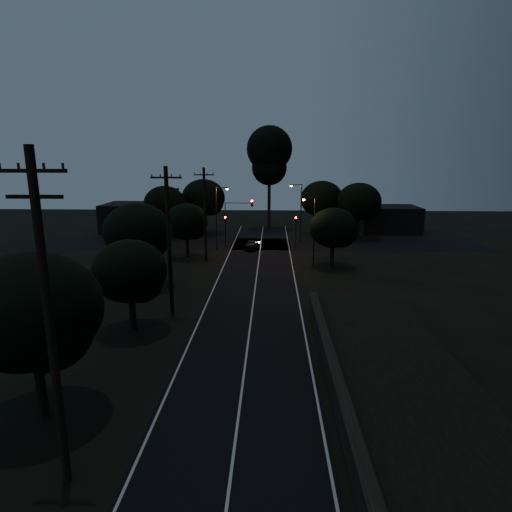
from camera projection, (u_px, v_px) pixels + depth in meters
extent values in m
plane|color=black|center=(234.00, 448.00, 17.49)|extent=(160.00, 160.00, 0.00)
cube|color=black|center=(255.00, 288.00, 38.90)|extent=(8.00, 70.00, 0.02)
cube|color=black|center=(261.00, 244.00, 58.37)|extent=(60.00, 8.00, 0.02)
cube|color=beige|center=(255.00, 287.00, 38.90)|extent=(0.12, 70.00, 0.01)
cube|color=beige|center=(214.00, 287.00, 39.03)|extent=(0.12, 70.00, 0.01)
cube|color=beige|center=(296.00, 288.00, 38.77)|extent=(0.12, 70.00, 0.01)
cube|color=black|center=(337.00, 394.00, 20.08)|extent=(0.40, 26.00, 1.50)
cube|color=black|center=(338.00, 379.00, 19.90)|extent=(0.55, 26.00, 0.10)
cube|color=black|center=(410.00, 398.00, 19.99)|extent=(6.50, 26.00, 1.20)
cylinder|color=black|center=(50.00, 328.00, 14.40)|extent=(0.30, 0.30, 12.00)
cube|color=black|center=(32.00, 171.00, 13.22)|extent=(2.20, 0.12, 0.12)
cube|color=black|center=(35.00, 197.00, 13.41)|extent=(1.80, 0.12, 0.12)
cylinder|color=black|center=(169.00, 243.00, 31.06)|extent=(0.30, 0.30, 11.00)
cube|color=black|center=(166.00, 178.00, 30.00)|extent=(2.20, 0.12, 0.12)
cube|color=black|center=(167.00, 189.00, 30.18)|extent=(1.80, 0.12, 0.12)
cylinder|color=black|center=(205.00, 215.00, 47.67)|extent=(0.30, 0.30, 10.50)
cube|color=black|center=(204.00, 175.00, 46.66)|extent=(2.20, 0.12, 0.12)
cube|color=black|center=(204.00, 182.00, 46.84)|extent=(1.80, 0.12, 0.12)
cylinder|color=black|center=(41.00, 387.00, 19.44)|extent=(0.44, 0.44, 2.83)
ellipsoid|color=black|center=(31.00, 310.00, 18.60)|extent=(6.09, 6.09, 5.18)
sphere|color=black|center=(50.00, 329.00, 18.11)|extent=(3.66, 3.66, 3.66)
cylinder|color=black|center=(133.00, 314.00, 29.20)|extent=(0.44, 0.44, 2.33)
ellipsoid|color=black|center=(130.00, 271.00, 28.51)|extent=(4.95, 4.95, 4.21)
sphere|color=black|center=(141.00, 280.00, 28.11)|extent=(2.97, 2.97, 2.97)
cylinder|color=black|center=(140.00, 272.00, 38.96)|extent=(0.44, 0.44, 2.81)
ellipsoid|color=black|center=(138.00, 232.00, 38.13)|extent=(6.07, 6.07, 5.16)
sphere|color=black|center=(148.00, 240.00, 37.64)|extent=(3.64, 3.64, 3.64)
cylinder|color=black|center=(188.00, 247.00, 50.62)|extent=(0.44, 0.44, 2.36)
ellipsoid|color=black|center=(187.00, 222.00, 49.93)|extent=(5.03, 5.03, 4.27)
sphere|color=black|center=(193.00, 227.00, 49.52)|extent=(3.02, 3.02, 3.02)
cylinder|color=black|center=(204.00, 224.00, 66.14)|extent=(0.44, 0.44, 3.08)
ellipsoid|color=black|center=(203.00, 198.00, 65.23)|extent=(6.59, 6.59, 5.61)
sphere|color=black|center=(210.00, 202.00, 64.69)|extent=(3.96, 3.96, 3.96)
cylinder|color=black|center=(166.00, 228.00, 62.45)|extent=(0.44, 0.44, 2.83)
ellipsoid|color=black|center=(165.00, 203.00, 61.62)|extent=(5.96, 5.96, 5.06)
sphere|color=black|center=(171.00, 208.00, 61.14)|extent=(3.58, 3.58, 3.58)
cylinder|color=black|center=(321.00, 225.00, 65.50)|extent=(0.44, 0.44, 2.99)
ellipsoid|color=black|center=(322.00, 199.00, 64.61)|extent=(6.43, 6.43, 5.47)
sphere|color=black|center=(330.00, 204.00, 64.09)|extent=(3.86, 3.86, 3.86)
cylinder|color=black|center=(357.00, 228.00, 62.40)|extent=(0.44, 0.44, 2.97)
ellipsoid|color=black|center=(359.00, 202.00, 61.53)|extent=(6.33, 6.33, 5.38)
sphere|color=black|center=(367.00, 206.00, 61.02)|extent=(3.80, 3.80, 3.80)
cylinder|color=black|center=(332.00, 256.00, 46.14)|extent=(0.44, 0.44, 2.37)
ellipsoid|color=black|center=(333.00, 228.00, 45.44)|extent=(5.03, 5.03, 4.28)
sphere|color=black|center=(342.00, 233.00, 45.03)|extent=(3.02, 3.02, 3.02)
cylinder|color=black|center=(269.00, 201.00, 69.96)|extent=(0.50, 0.50, 9.08)
sphere|color=black|center=(269.00, 149.00, 68.08)|extent=(7.27, 7.27, 7.27)
sphere|color=black|center=(269.00, 168.00, 68.75)|extent=(5.61, 5.61, 5.61)
cube|color=black|center=(138.00, 217.00, 68.33)|extent=(10.00, 8.00, 4.40)
cube|color=black|center=(388.00, 219.00, 67.91)|extent=(9.00, 7.00, 4.00)
cylinder|color=black|center=(226.00, 235.00, 56.23)|extent=(0.12, 0.12, 3.20)
cube|color=black|center=(225.00, 219.00, 55.77)|extent=(0.28, 0.22, 0.90)
sphere|color=#FF0705|center=(225.00, 217.00, 55.57)|extent=(0.22, 0.22, 0.22)
cylinder|color=black|center=(296.00, 235.00, 55.90)|extent=(0.12, 0.12, 3.20)
cube|color=black|center=(296.00, 220.00, 55.43)|extent=(0.28, 0.22, 0.90)
sphere|color=#FF0705|center=(296.00, 218.00, 55.24)|extent=(0.22, 0.22, 0.22)
cylinder|color=black|center=(225.00, 228.00, 56.03)|extent=(0.12, 0.12, 5.00)
cube|color=black|center=(252.00, 203.00, 55.15)|extent=(0.28, 0.22, 0.90)
sphere|color=#FF0705|center=(252.00, 201.00, 54.96)|extent=(0.22, 0.22, 0.22)
cube|color=black|center=(239.00, 203.00, 55.22)|extent=(3.50, 0.08, 0.08)
cylinder|color=black|center=(216.00, 219.00, 53.77)|extent=(0.16, 0.16, 8.00)
cube|color=black|center=(221.00, 188.00, 52.86)|extent=(1.40, 0.10, 0.10)
cube|color=black|center=(227.00, 188.00, 52.85)|extent=(0.35, 0.22, 0.12)
sphere|color=orange|center=(227.00, 189.00, 52.87)|extent=(0.26, 0.26, 0.26)
cylinder|color=black|center=(301.00, 213.00, 59.22)|extent=(0.16, 0.16, 8.00)
cube|color=black|center=(296.00, 185.00, 58.36)|extent=(1.40, 0.10, 0.10)
cube|color=black|center=(291.00, 185.00, 58.40)|extent=(0.35, 0.22, 0.12)
sphere|color=orange|center=(291.00, 186.00, 58.42)|extent=(0.26, 0.26, 0.26)
cylinder|color=black|center=(314.00, 232.00, 45.63)|extent=(0.16, 0.16, 7.50)
cube|color=black|center=(309.00, 198.00, 44.82)|extent=(1.20, 0.10, 0.10)
cube|color=black|center=(304.00, 199.00, 44.86)|extent=(0.35, 0.22, 0.12)
sphere|color=orange|center=(304.00, 199.00, 44.88)|extent=(0.26, 0.26, 0.26)
imported|color=black|center=(252.00, 245.00, 54.85)|extent=(1.98, 3.83, 1.25)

